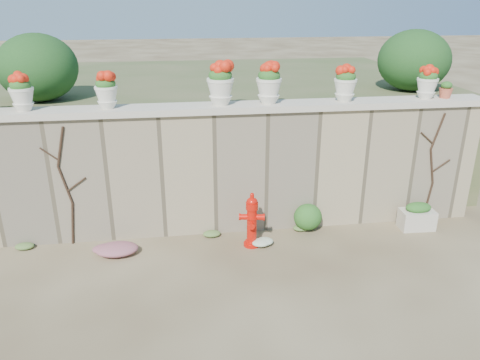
{
  "coord_description": "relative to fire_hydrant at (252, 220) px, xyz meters",
  "views": [
    {
      "loc": [
        -0.99,
        -5.24,
        3.65
      ],
      "look_at": [
        -0.05,
        1.4,
        1.0
      ],
      "focal_mm": 35.0,
      "sensor_mm": 36.0,
      "label": 1
    }
  ],
  "objects": [
    {
      "name": "ground",
      "position": [
        -0.09,
        -1.12,
        -0.45
      ],
      "size": [
        80.0,
        80.0,
        0.0
      ],
      "primitive_type": "plane",
      "color": "#493724",
      "rests_on": "ground"
    },
    {
      "name": "stone_wall",
      "position": [
        -0.09,
        0.68,
        0.55
      ],
      "size": [
        8.0,
        0.4,
        2.0
      ],
      "primitive_type": "cube",
      "color": "gray",
      "rests_on": "ground"
    },
    {
      "name": "wall_cap",
      "position": [
        -0.09,
        0.68,
        1.6
      ],
      "size": [
        8.1,
        0.52,
        0.1
      ],
      "primitive_type": "cube",
      "color": "beige",
      "rests_on": "stone_wall"
    },
    {
      "name": "raised_fill",
      "position": [
        -0.09,
        3.88,
        0.55
      ],
      "size": [
        9.0,
        6.0,
        2.0
      ],
      "primitive_type": "cube",
      "color": "#384C23",
      "rests_on": "ground"
    },
    {
      "name": "back_shrub_left",
      "position": [
        -3.29,
        1.88,
        2.1
      ],
      "size": [
        1.3,
        1.3,
        1.1
      ],
      "primitive_type": "ellipsoid",
      "color": "#143814",
      "rests_on": "raised_fill"
    },
    {
      "name": "back_shrub_right",
      "position": [
        3.31,
        1.88,
        2.1
      ],
      "size": [
        1.3,
        1.3,
        1.1
      ],
      "primitive_type": "ellipsoid",
      "color": "#143814",
      "rests_on": "raised_fill"
    },
    {
      "name": "vine_left",
      "position": [
        -2.77,
        0.46,
        0.54
      ],
      "size": [
        0.6,
        0.04,
        1.91
      ],
      "color": "black",
      "rests_on": "ground"
    },
    {
      "name": "vine_right",
      "position": [
        3.13,
        0.46,
        0.54
      ],
      "size": [
        0.6,
        0.04,
        1.91
      ],
      "color": "black",
      "rests_on": "ground"
    },
    {
      "name": "fire_hydrant",
      "position": [
        0.0,
        0.0,
        0.0
      ],
      "size": [
        0.39,
        0.27,
        0.89
      ],
      "rotation": [
        0.0,
        0.0,
        -0.18
      ],
      "color": "red",
      "rests_on": "ground"
    },
    {
      "name": "planter_box",
      "position": [
        2.84,
        0.19,
        -0.23
      ],
      "size": [
        0.57,
        0.35,
        0.47
      ],
      "rotation": [
        0.0,
        0.0,
        -0.04
      ],
      "color": "beige",
      "rests_on": "ground"
    },
    {
      "name": "green_shrub",
      "position": [
        1.07,
        0.43,
        -0.16
      ],
      "size": [
        0.6,
        0.54,
        0.57
      ],
      "primitive_type": "ellipsoid",
      "color": "#1E5119",
      "rests_on": "ground"
    },
    {
      "name": "magenta_clump",
      "position": [
        -2.06,
        -0.01,
        -0.34
      ],
      "size": [
        0.83,
        0.55,
        0.22
      ],
      "primitive_type": "ellipsoid",
      "color": "#C62779",
      "rests_on": "ground"
    },
    {
      "name": "white_flowers",
      "position": [
        0.14,
        -0.04,
        -0.36
      ],
      "size": [
        0.46,
        0.37,
        0.17
      ],
      "primitive_type": "ellipsoid",
      "color": "white",
      "rests_on": "ground"
    },
    {
      "name": "urn_pot_0",
      "position": [
        -3.25,
        0.68,
        1.92
      ],
      "size": [
        0.34,
        0.34,
        0.54
      ],
      "color": "silver",
      "rests_on": "wall_cap"
    },
    {
      "name": "urn_pot_1",
      "position": [
        -2.07,
        0.68,
        1.91
      ],
      "size": [
        0.33,
        0.33,
        0.52
      ],
      "color": "silver",
      "rests_on": "wall_cap"
    },
    {
      "name": "urn_pot_2",
      "position": [
        -0.39,
        0.68,
        1.97
      ],
      "size": [
        0.41,
        0.41,
        0.64
      ],
      "color": "silver",
      "rests_on": "wall_cap"
    },
    {
      "name": "urn_pot_3",
      "position": [
        0.36,
        0.68,
        1.96
      ],
      "size": [
        0.39,
        0.39,
        0.62
      ],
      "color": "silver",
      "rests_on": "wall_cap"
    },
    {
      "name": "urn_pot_4",
      "position": [
        1.58,
        0.68,
        1.93
      ],
      "size": [
        0.36,
        0.36,
        0.56
      ],
      "color": "silver",
      "rests_on": "wall_cap"
    },
    {
      "name": "urn_pot_5",
      "position": [
        2.95,
        0.68,
        1.91
      ],
      "size": [
        0.34,
        0.34,
        0.53
      ],
      "color": "silver",
      "rests_on": "wall_cap"
    },
    {
      "name": "terracotta_pot",
      "position": [
        3.29,
        0.68,
        1.77
      ],
      "size": [
        0.22,
        0.22,
        0.26
      ],
      "color": "#B75138",
      "rests_on": "wall_cap"
    }
  ]
}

